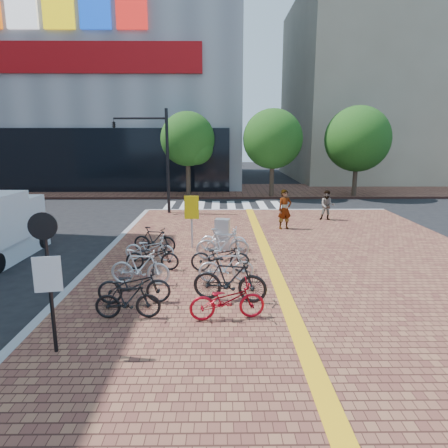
{
  "coord_description": "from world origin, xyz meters",
  "views": [
    {
      "loc": [
        0.28,
        -11.16,
        4.34
      ],
      "look_at": [
        0.42,
        2.72,
        1.3
      ],
      "focal_mm": 32.0,
      "sensor_mm": 36.0,
      "label": 1
    }
  ],
  "objects_px": {
    "bike_8": "(226,266)",
    "yellow_sign": "(192,212)",
    "bike_5": "(155,240)",
    "bike_11": "(223,239)",
    "bike_3": "(152,256)",
    "bike_7": "(230,280)",
    "bike_6": "(227,300)",
    "bike_2": "(140,267)",
    "bike_4": "(150,248)",
    "notice_sign": "(47,266)",
    "pedestrian_a": "(285,209)",
    "pedestrian_b": "(327,205)",
    "traffic_light_pole": "(143,142)",
    "bike_1": "(134,285)",
    "bike_10": "(223,244)",
    "bike_9": "(220,256)",
    "utility_box": "(222,234)",
    "bike_0": "(128,300)"
  },
  "relations": [
    {
      "from": "bike_8",
      "to": "yellow_sign",
      "type": "bearing_deg",
      "value": 15.01
    },
    {
      "from": "bike_5",
      "to": "bike_11",
      "type": "height_order",
      "value": "bike_5"
    },
    {
      "from": "bike_3",
      "to": "bike_5",
      "type": "xyz_separation_m",
      "value": [
        -0.24,
        1.99,
        0.03
      ]
    },
    {
      "from": "bike_3",
      "to": "bike_7",
      "type": "relative_size",
      "value": 0.88
    },
    {
      "from": "bike_3",
      "to": "bike_6",
      "type": "distance_m",
      "value": 4.27
    },
    {
      "from": "bike_2",
      "to": "bike_7",
      "type": "distance_m",
      "value": 2.82
    },
    {
      "from": "bike_4",
      "to": "notice_sign",
      "type": "xyz_separation_m",
      "value": [
        -0.85,
        -6.0,
        1.34
      ]
    },
    {
      "from": "bike_5",
      "to": "pedestrian_a",
      "type": "xyz_separation_m",
      "value": [
        5.41,
        3.82,
        0.44
      ]
    },
    {
      "from": "bike_7",
      "to": "pedestrian_b",
      "type": "xyz_separation_m",
      "value": [
        5.24,
        10.31,
        0.18
      ]
    },
    {
      "from": "pedestrian_b",
      "to": "traffic_light_pole",
      "type": "relative_size",
      "value": 0.27
    },
    {
      "from": "bike_1",
      "to": "pedestrian_b",
      "type": "bearing_deg",
      "value": -40.08
    },
    {
      "from": "bike_10",
      "to": "notice_sign",
      "type": "distance_m",
      "value": 7.08
    },
    {
      "from": "bike_1",
      "to": "bike_10",
      "type": "relative_size",
      "value": 1.0
    },
    {
      "from": "bike_6",
      "to": "bike_9",
      "type": "height_order",
      "value": "bike_9"
    },
    {
      "from": "pedestrian_a",
      "to": "utility_box",
      "type": "height_order",
      "value": "pedestrian_a"
    },
    {
      "from": "notice_sign",
      "to": "bike_1",
      "type": "bearing_deg",
      "value": 65.9
    },
    {
      "from": "bike_0",
      "to": "traffic_light_pole",
      "type": "xyz_separation_m",
      "value": [
        -2.03,
        13.44,
        3.47
      ]
    },
    {
      "from": "utility_box",
      "to": "bike_11",
      "type": "bearing_deg",
      "value": -83.61
    },
    {
      "from": "bike_8",
      "to": "traffic_light_pole",
      "type": "xyz_separation_m",
      "value": [
        -4.37,
        11.06,
        3.44
      ]
    },
    {
      "from": "bike_7",
      "to": "notice_sign",
      "type": "height_order",
      "value": "notice_sign"
    },
    {
      "from": "bike_6",
      "to": "notice_sign",
      "type": "distance_m",
      "value": 3.97
    },
    {
      "from": "bike_0",
      "to": "bike_2",
      "type": "distance_m",
      "value": 2.21
    },
    {
      "from": "bike_7",
      "to": "bike_11",
      "type": "bearing_deg",
      "value": 13.14
    },
    {
      "from": "bike_2",
      "to": "bike_0",
      "type": "bearing_deg",
      "value": -170.01
    },
    {
      "from": "pedestrian_a",
      "to": "notice_sign",
      "type": "relative_size",
      "value": 0.65
    },
    {
      "from": "bike_0",
      "to": "bike_1",
      "type": "bearing_deg",
      "value": 0.62
    },
    {
      "from": "utility_box",
      "to": "notice_sign",
      "type": "relative_size",
      "value": 0.41
    },
    {
      "from": "bike_1",
      "to": "bike_7",
      "type": "distance_m",
      "value": 2.45
    },
    {
      "from": "bike_6",
      "to": "utility_box",
      "type": "xyz_separation_m",
      "value": [
        -0.07,
        5.98,
        0.12
      ]
    },
    {
      "from": "bike_6",
      "to": "pedestrian_a",
      "type": "xyz_separation_m",
      "value": [
        2.82,
        9.39,
        0.45
      ]
    },
    {
      "from": "bike_6",
      "to": "yellow_sign",
      "type": "height_order",
      "value": "yellow_sign"
    },
    {
      "from": "bike_9",
      "to": "bike_10",
      "type": "distance_m",
      "value": 1.24
    },
    {
      "from": "bike_0",
      "to": "traffic_light_pole",
      "type": "distance_m",
      "value": 14.02
    },
    {
      "from": "bike_5",
      "to": "yellow_sign",
      "type": "xyz_separation_m",
      "value": [
        1.34,
        0.58,
        0.92
      ]
    },
    {
      "from": "utility_box",
      "to": "bike_2",
      "type": "bearing_deg",
      "value": -122.74
    },
    {
      "from": "bike_8",
      "to": "utility_box",
      "type": "distance_m",
      "value": 3.55
    },
    {
      "from": "bike_8",
      "to": "bike_2",
      "type": "bearing_deg",
      "value": 90.29
    },
    {
      "from": "bike_2",
      "to": "bike_10",
      "type": "xyz_separation_m",
      "value": [
        2.39,
        2.38,
        0.03
      ]
    },
    {
      "from": "bike_11",
      "to": "bike_2",
      "type": "bearing_deg",
      "value": 151.51
    },
    {
      "from": "utility_box",
      "to": "pedestrian_a",
      "type": "bearing_deg",
      "value": 49.62
    },
    {
      "from": "bike_0",
      "to": "bike_11",
      "type": "relative_size",
      "value": 0.89
    },
    {
      "from": "bike_5",
      "to": "bike_8",
      "type": "relative_size",
      "value": 0.98
    },
    {
      "from": "yellow_sign",
      "to": "bike_3",
      "type": "bearing_deg",
      "value": -113.15
    },
    {
      "from": "bike_1",
      "to": "bike_7",
      "type": "height_order",
      "value": "bike_7"
    },
    {
      "from": "bike_2",
      "to": "bike_11",
      "type": "xyz_separation_m",
      "value": [
        2.43,
        3.43,
        -0.07
      ]
    },
    {
      "from": "pedestrian_a",
      "to": "notice_sign",
      "type": "distance_m",
      "value": 12.56
    },
    {
      "from": "bike_4",
      "to": "bike_9",
      "type": "distance_m",
      "value": 2.68
    },
    {
      "from": "bike_11",
      "to": "bike_1",
      "type": "bearing_deg",
      "value": 160.72
    },
    {
      "from": "yellow_sign",
      "to": "bike_11",
      "type": "bearing_deg",
      "value": -20.91
    },
    {
      "from": "bike_3",
      "to": "pedestrian_a",
      "type": "height_order",
      "value": "pedestrian_a"
    }
  ]
}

